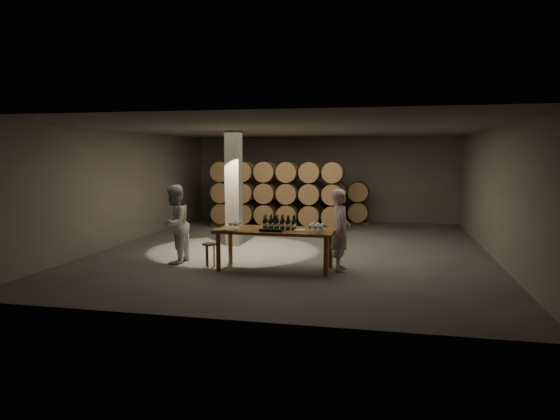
% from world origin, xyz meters
% --- Properties ---
extents(room, '(12.00, 12.00, 12.00)m').
position_xyz_m(room, '(-1.80, 0.20, 1.60)').
color(room, '#4B4947').
rests_on(room, ground).
extents(tasting_table, '(2.60, 1.10, 0.90)m').
position_xyz_m(tasting_table, '(0.00, -2.50, 0.80)').
color(tasting_table, brown).
rests_on(tasting_table, ground).
extents(barrel_stack_back, '(5.48, 0.95, 1.57)m').
position_xyz_m(barrel_stack_back, '(-0.96, 5.20, 0.83)').
color(barrel_stack_back, brown).
rests_on(barrel_stack_back, ground).
extents(barrel_stack_front, '(4.70, 0.95, 2.31)m').
position_xyz_m(barrel_stack_front, '(-1.35, 3.80, 1.20)').
color(barrel_stack_front, brown).
rests_on(barrel_stack_front, ground).
extents(bottle_cluster, '(0.73, 0.23, 0.32)m').
position_xyz_m(bottle_cluster, '(0.09, -2.46, 1.02)').
color(bottle_cluster, black).
rests_on(bottle_cluster, tasting_table).
extents(lying_bottles, '(0.59, 0.07, 0.07)m').
position_xyz_m(lying_bottles, '(-0.01, -2.87, 0.94)').
color(lying_bottles, black).
rests_on(lying_bottles, tasting_table).
extents(glass_cluster_left, '(0.19, 0.41, 0.17)m').
position_xyz_m(glass_cluster_left, '(-0.88, -2.65, 1.03)').
color(glass_cluster_left, silver).
rests_on(glass_cluster_left, tasting_table).
extents(glass_cluster_right, '(0.30, 0.52, 0.17)m').
position_xyz_m(glass_cluster_right, '(0.94, -2.63, 1.02)').
color(glass_cluster_right, silver).
rests_on(glass_cluster_right, tasting_table).
extents(plate, '(0.27, 0.27, 0.02)m').
position_xyz_m(plate, '(0.55, -2.54, 0.91)').
color(plate, white).
rests_on(plate, tasting_table).
extents(notebook_near, '(0.30, 0.26, 0.03)m').
position_xyz_m(notebook_near, '(-0.90, -2.95, 0.92)').
color(notebook_near, olive).
rests_on(notebook_near, tasting_table).
extents(notebook_corner, '(0.28, 0.34, 0.03)m').
position_xyz_m(notebook_corner, '(-1.17, -2.90, 0.91)').
color(notebook_corner, olive).
rests_on(notebook_corner, tasting_table).
extents(pen, '(0.13, 0.05, 0.01)m').
position_xyz_m(pen, '(-0.64, -2.90, 0.91)').
color(pen, black).
rests_on(pen, tasting_table).
extents(stool, '(0.33, 0.33, 0.54)m').
position_xyz_m(stool, '(-1.52, -2.57, 0.44)').
color(stool, brown).
rests_on(stool, ground).
extents(person_man, '(0.48, 0.69, 1.80)m').
position_xyz_m(person_man, '(1.43, -2.31, 0.90)').
color(person_man, beige).
rests_on(person_man, ground).
extents(person_woman, '(0.70, 0.90, 1.85)m').
position_xyz_m(person_woman, '(-2.46, -2.34, 0.92)').
color(person_woman, silver).
rests_on(person_woman, ground).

